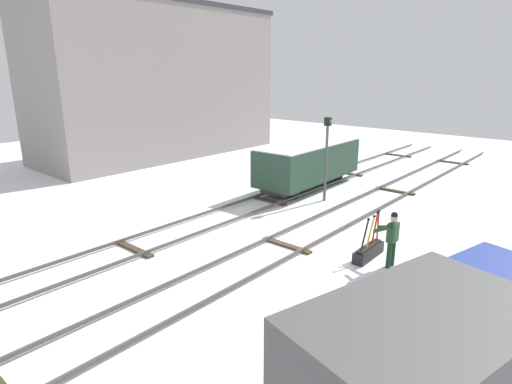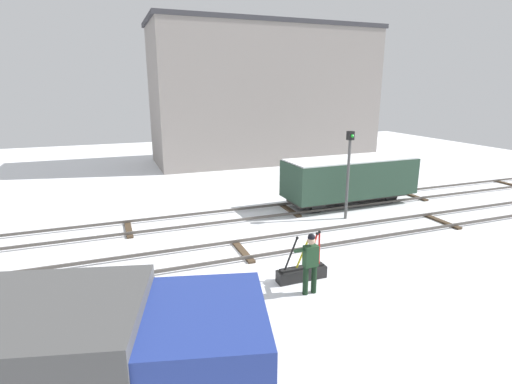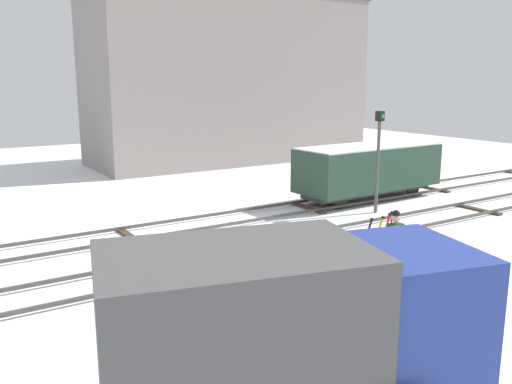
{
  "view_description": "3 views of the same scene",
  "coord_description": "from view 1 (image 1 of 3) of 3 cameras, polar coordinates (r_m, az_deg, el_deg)",
  "views": [
    {
      "loc": [
        -10.63,
        -7.85,
        5.7
      ],
      "look_at": [
        0.89,
        2.11,
        1.31
      ],
      "focal_mm": 29.75,
      "sensor_mm": 36.0,
      "label": 1
    },
    {
      "loc": [
        -3.99,
        -11.85,
        5.46
      ],
      "look_at": [
        1.5,
        2.65,
        1.34
      ],
      "focal_mm": 27.62,
      "sensor_mm": 36.0,
      "label": 2
    },
    {
      "loc": [
        -8.88,
        -12.14,
        4.85
      ],
      "look_at": [
        0.04,
        1.85,
        1.37
      ],
      "focal_mm": 37.73,
      "sensor_mm": 36.0,
      "label": 3
    }
  ],
  "objects": [
    {
      "name": "ground_plane",
      "position": [
        14.39,
        4.09,
        -7.3
      ],
      "size": [
        60.0,
        60.0,
        0.0
      ],
      "primitive_type": "plane",
      "color": "white"
    },
    {
      "name": "track_main_line",
      "position": [
        14.35,
        4.1,
        -6.9
      ],
      "size": [
        44.0,
        1.94,
        0.18
      ],
      "color": "#4C4742",
      "rests_on": "ground_plane"
    },
    {
      "name": "track_siding_near",
      "position": [
        16.62,
        -6.0,
        -3.69
      ],
      "size": [
        44.0,
        1.94,
        0.18
      ],
      "color": "#4C4742",
      "rests_on": "ground_plane"
    },
    {
      "name": "switch_lever_frame",
      "position": [
        13.91,
        14.92,
        -7.58
      ],
      "size": [
        1.53,
        0.39,
        1.45
      ],
      "rotation": [
        0.0,
        0.0,
        0.02
      ],
      "color": "black",
      "rests_on": "ground_plane"
    },
    {
      "name": "rail_worker",
      "position": [
        13.21,
        17.76,
        -5.68
      ],
      "size": [
        0.54,
        0.67,
        1.74
      ],
      "rotation": [
        0.0,
        0.0,
        0.02
      ],
      "color": "black",
      "rests_on": "ground_plane"
    },
    {
      "name": "delivery_truck",
      "position": [
        7.35,
        24.54,
        -20.08
      ],
      "size": [
        5.69,
        3.45,
        2.66
      ],
      "rotation": [
        0.0,
        0.0,
        -0.25
      ],
      "color": "navy",
      "rests_on": "ground_plane"
    },
    {
      "name": "signal_post",
      "position": [
        18.96,
        9.48,
        5.53
      ],
      "size": [
        0.24,
        0.32,
        3.75
      ],
      "color": "#4C4C4C",
      "rests_on": "ground_plane"
    },
    {
      "name": "apartment_building",
      "position": [
        30.33,
        -12.92,
        14.29
      ],
      "size": [
        16.77,
        6.21,
        9.91
      ],
      "color": "gray",
      "rests_on": "ground_plane"
    },
    {
      "name": "freight_car_mid_siding",
      "position": [
        21.2,
        7.09,
        3.98
      ],
      "size": [
        6.4,
        2.36,
        2.25
      ],
      "rotation": [
        0.0,
        0.0,
        0.03
      ],
      "color": "#2D2B28",
      "rests_on": "ground_plane"
    }
  ]
}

